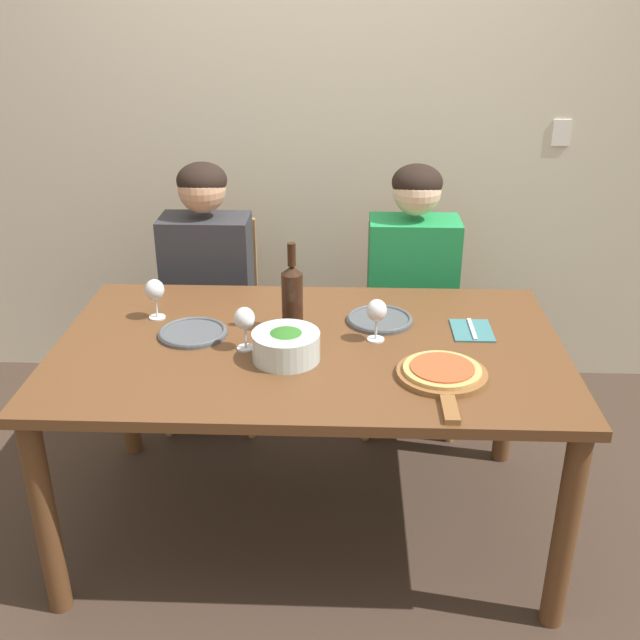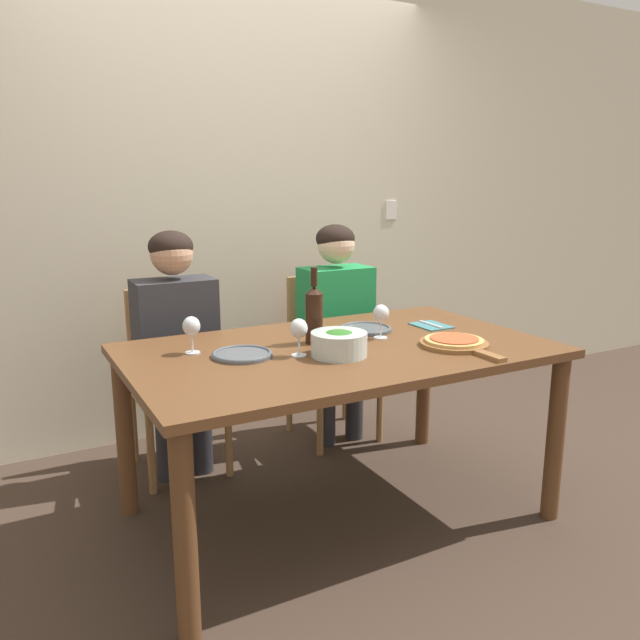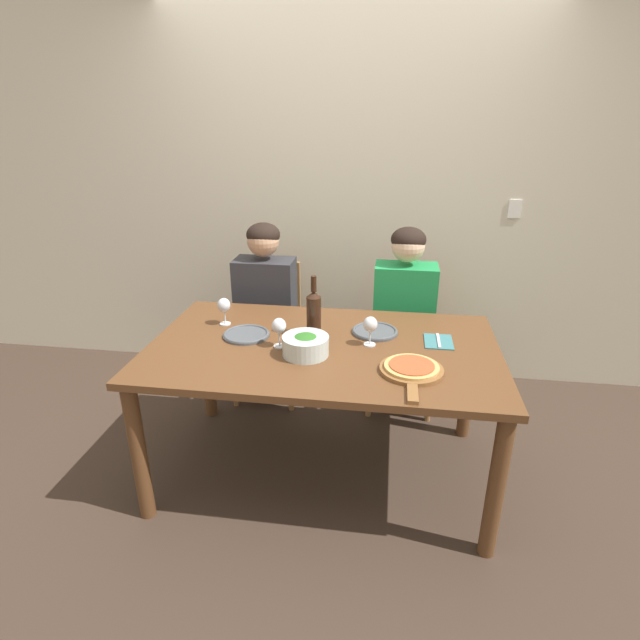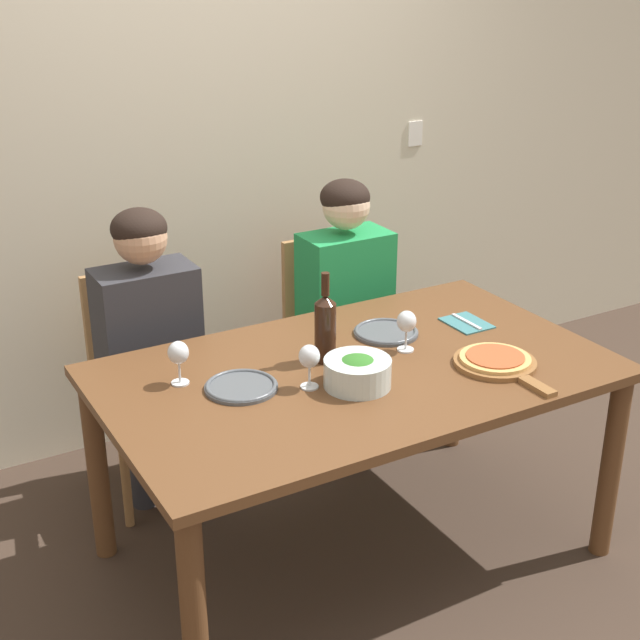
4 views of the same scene
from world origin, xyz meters
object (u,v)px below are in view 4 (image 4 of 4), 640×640
object	(u,v)px
dinner_plate_left	(241,386)
wine_glass_left	(178,355)
chair_right	(334,333)
dinner_plate_right	(386,332)
chair_left	(144,377)
wine_bottle	(325,326)
person_woman	(149,332)
fork_on_napkin	(467,323)
wine_glass_right	(407,323)
broccoli_bowl	(357,372)
pizza_on_board	(497,362)
wine_glass_centre	(309,358)
person_man	(347,291)

from	to	relation	value
dinner_plate_left	wine_glass_left	size ratio (longest dim) A/B	1.59
chair_right	dinner_plate_right	world-z (taller)	chair_right
chair_left	wine_bottle	distance (m)	0.94
person_woman	fork_on_napkin	distance (m)	1.22
dinner_plate_left	wine_glass_right	world-z (taller)	wine_glass_right
broccoli_bowl	dinner_plate_left	world-z (taller)	broccoli_bowl
chair_left	fork_on_napkin	world-z (taller)	chair_left
broccoli_bowl	dinner_plate_left	bearing A→B (deg)	153.75
wine_bottle	pizza_on_board	size ratio (longest dim) A/B	0.76
chair_right	wine_glass_centre	xyz separation A→B (m)	(-0.62, -0.89, 0.38)
person_woman	dinner_plate_right	size ratio (longest dim) A/B	5.03
wine_glass_centre	wine_glass_right	bearing A→B (deg)	10.70
dinner_plate_right	pizza_on_board	size ratio (longest dim) A/B	0.57
fork_on_napkin	wine_bottle	bearing A→B (deg)	-178.67
person_woman	person_man	bearing A→B (deg)	0.00
wine_glass_right	fork_on_napkin	size ratio (longest dim) A/B	0.84
chair_left	wine_bottle	bearing A→B (deg)	-60.36
wine_glass_right	person_man	bearing A→B (deg)	75.44
chair_right	wine_bottle	world-z (taller)	wine_bottle
chair_left	chair_right	xyz separation A→B (m)	(0.89, 0.00, 0.00)
person_man	wine_glass_centre	xyz separation A→B (m)	(-0.62, -0.78, 0.14)
person_man	wine_glass_centre	distance (m)	1.00
person_woman	wine_glass_left	xyz separation A→B (m)	(-0.08, -0.54, 0.14)
chair_right	fork_on_napkin	xyz separation A→B (m)	(0.16, -0.72, 0.28)
wine_glass_right	wine_glass_centre	bearing A→B (deg)	-169.30
dinner_plate_right	chair_right	bearing A→B (deg)	76.12
wine_glass_right	dinner_plate_left	bearing A→B (deg)	178.43
person_woman	pizza_on_board	xyz separation A→B (m)	(0.91, -0.95, 0.05)
wine_bottle	wine_glass_right	distance (m)	0.30
chair_right	broccoli_bowl	world-z (taller)	chair_right
person_man	broccoli_bowl	world-z (taller)	person_man
person_woman	wine_glass_left	distance (m)	0.57
chair_left	pizza_on_board	bearing A→B (deg)	-49.53
chair_left	dinner_plate_right	size ratio (longest dim) A/B	3.78
dinner_plate_left	wine_glass_left	xyz separation A→B (m)	(-0.16, 0.14, 0.10)
person_man	wine_bottle	xyz separation A→B (m)	(-0.47, -0.63, 0.17)
person_woman	wine_glass_centre	size ratio (longest dim) A/B	8.01
chair_right	wine_glass_centre	bearing A→B (deg)	-124.84
wine_bottle	dinner_plate_left	distance (m)	0.37
chair_right	person_man	xyz separation A→B (m)	(0.00, -0.11, 0.24)
pizza_on_board	wine_glass_left	distance (m)	1.08
wine_bottle	wine_glass_centre	xyz separation A→B (m)	(-0.15, -0.15, -0.02)
chair_right	person_woman	size ratio (longest dim) A/B	0.75
chair_right	pizza_on_board	bearing A→B (deg)	-88.99
person_man	dinner_plate_right	distance (m)	0.57
wine_bottle	dinner_plate_right	bearing A→B (deg)	15.33
dinner_plate_right	fork_on_napkin	distance (m)	0.33
wine_glass_left	wine_bottle	bearing A→B (deg)	-9.44
person_woman	fork_on_napkin	xyz separation A→B (m)	(1.05, -0.61, 0.04)
person_man	dinner_plate_left	size ratio (longest dim) A/B	5.03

